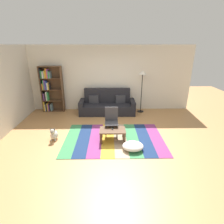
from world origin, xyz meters
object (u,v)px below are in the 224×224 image
couch (107,105)px  folding_chair (111,119)px  standing_lamp (142,78)px  tv_remote (113,128)px  dog (54,135)px  bookshelf (49,89)px  coffee_table (113,131)px  pouf (133,146)px

couch → folding_chair: size_ratio=2.51×
standing_lamp → tv_remote: size_ratio=11.55×
folding_chair → couch: bearing=122.9°
dog → folding_chair: folding_chair is taller
couch → standing_lamp: standing_lamp is taller
couch → tv_remote: size_ratio=15.07×
bookshelf → standing_lamp: 3.86m
bookshelf → coffee_table: 3.72m
folding_chair → coffee_table: bearing=-57.4°
dog → standing_lamp: (3.01, 2.33, 1.29)m
standing_lamp → tv_remote: 2.89m
couch → bookshelf: (-2.41, 0.28, 0.61)m
coffee_table → tv_remote: (0.00, 0.05, 0.07)m
folding_chair → standing_lamp: bearing=86.7°
tv_remote → folding_chair: (-0.03, 0.32, 0.16)m
coffee_table → dog: (-1.77, 0.10, -0.14)m
bookshelf → tv_remote: size_ratio=12.64×
standing_lamp → folding_chair: bearing=-121.7°
dog → bookshelf: bearing=108.1°
couch → coffee_table: size_ratio=2.98×
dog → folding_chair: bearing=9.0°
tv_remote → pouf: bearing=-41.3°
folding_chair → tv_remote: bearing=-56.5°
tv_remote → folding_chair: size_ratio=0.17×
folding_chair → bookshelf: bearing=167.5°
standing_lamp → tv_remote: (-1.24, -2.38, -1.07)m
standing_lamp → pouf: bearing=-103.3°
bookshelf → folding_chair: bookshelf is taller
bookshelf → folding_chair: size_ratio=2.11×
coffee_table → bookshelf: bearing=134.9°
bookshelf → dog: bookshelf is taller
couch → folding_chair: (0.15, -1.94, 0.20)m
dog → standing_lamp: size_ratio=0.23×
standing_lamp → folding_chair: standing_lamp is taller
bookshelf → coffee_table: (2.59, -2.60, -0.65)m
coffee_table → dog: size_ratio=1.91×
couch → tv_remote: bearing=-85.5°
bookshelf → pouf: (3.13, -3.10, -0.84)m
tv_remote → couch: bearing=99.1°
tv_remote → folding_chair: folding_chair is taller
couch → tv_remote: couch is taller
bookshelf → tv_remote: 3.67m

